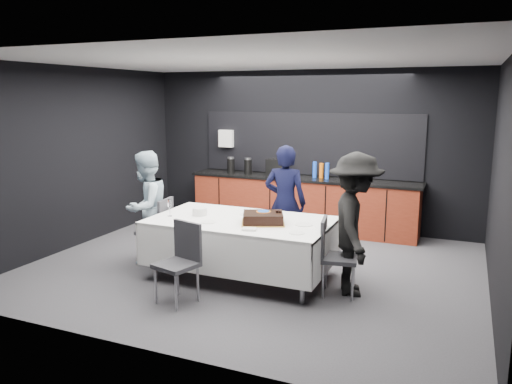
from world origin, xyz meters
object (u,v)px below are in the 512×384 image
cake_assembly (263,218)px  person_center (285,203)px  champagne_flute (169,204)px  plate_stack (200,211)px  chair_near (181,256)px  chair_left (159,225)px  person_right (355,224)px  party_table (241,230)px  chair_right (333,251)px  person_left (146,207)px

cake_assembly → person_center: bearing=93.8°
champagne_flute → person_center: (1.21, 1.15, -0.10)m
plate_stack → person_center: person_center is taller
cake_assembly → chair_near: size_ratio=0.71×
plate_stack → chair_left: chair_left is taller
champagne_flute → person_right: 2.42m
party_table → chair_left: size_ratio=2.51×
plate_stack → person_center: size_ratio=0.12×
chair_right → person_right: bearing=31.6°
champagne_flute → chair_right: champagne_flute is taller
champagne_flute → person_center: 1.67m
chair_left → cake_assembly: bearing=-5.9°
person_right → champagne_flute: bearing=79.8°
champagne_flute → chair_left: bearing=140.9°
party_table → person_right: bearing=1.7°
person_right → chair_left: bearing=72.5°
chair_near → person_left: (-1.19, 1.03, 0.26)m
champagne_flute → person_left: size_ratio=0.14×
cake_assembly → person_right: 1.13m
champagne_flute → chair_near: size_ratio=0.24×
plate_stack → champagne_flute: bearing=-148.4°
chair_left → person_left: person_left is taller
party_table → chair_left: chair_left is taller
party_table → person_right: size_ratio=1.36×
party_table → plate_stack: 0.63m
party_table → chair_near: chair_near is taller
chair_right → chair_near: (-1.55, -0.88, 0.00)m
champagne_flute → chair_left: 0.64m
person_left → champagne_flute: bearing=65.3°
person_left → person_right: person_right is taller
chair_left → chair_right: 2.58m
cake_assembly → person_left: (-1.84, 0.13, -0.05)m
person_right → plate_stack: bearing=75.1°
chair_left → person_right: person_right is taller
party_table → champagne_flute: 1.01m
cake_assembly → champagne_flute: champagne_flute is taller
chair_right → person_left: bearing=176.8°
chair_left → person_center: size_ratio=0.55×
cake_assembly → chair_left: size_ratio=0.71×
party_table → plate_stack: (-0.60, -0.01, 0.19)m
person_center → person_left: person_center is taller
party_table → person_left: size_ratio=1.46×
person_left → plate_stack: bearing=86.8°
plate_stack → chair_left: 0.79m
plate_stack → chair_near: bearing=-73.2°
party_table → chair_right: (1.24, -0.09, -0.11)m
cake_assembly → plate_stack: size_ratio=3.36×
person_left → person_right: (2.97, -0.02, 0.06)m
party_table → cake_assembly: 0.40m
person_left → person_right: 2.97m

